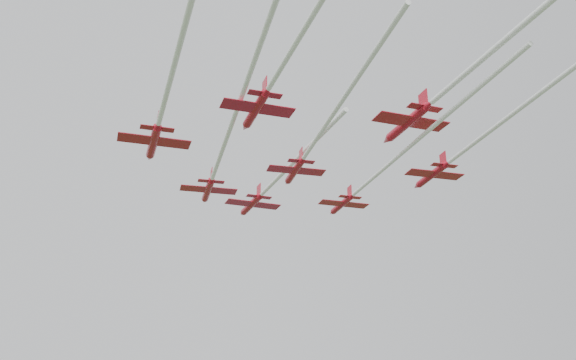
{
  "coord_description": "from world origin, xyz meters",
  "views": [
    {
      "loc": [
        -14.82,
        -92.59,
        17.42
      ],
      "look_at": [
        -4.65,
        -4.47,
        51.83
      ],
      "focal_mm": 40.0,
      "sensor_mm": 36.0,
      "label": 1
    }
  ],
  "objects": [
    {
      "name": "jet_row4_right",
      "position": [
        10.7,
        -31.17,
        53.53
      ],
      "size": [
        14.16,
        46.97,
        2.9
      ],
      "rotation": [
        0.0,
        0.0,
        0.22
      ],
      "color": "red"
    },
    {
      "name": "jet_row3_left",
      "position": [
        -21.04,
        -28.65,
        51.97
      ],
      "size": [
        14.02,
        55.55,
        2.77
      ],
      "rotation": [
        0.0,
        0.0,
        0.18
      ],
      "color": "red"
    },
    {
      "name": "jet_row4_left",
      "position": [
        -8.66,
        -39.0,
        51.27
      ],
      "size": [
        13.34,
        49.48,
        2.51
      ],
      "rotation": [
        0.0,
        0.0,
        0.2
      ],
      "color": "red"
    },
    {
      "name": "jet_row2_left",
      "position": [
        -14.23,
        -17.09,
        51.82
      ],
      "size": [
        12.12,
        67.39,
        2.6
      ],
      "rotation": [
        0.0,
        0.0,
        0.12
      ],
      "color": "red"
    },
    {
      "name": "jet_row2_right",
      "position": [
        7.92,
        -8.03,
        51.85
      ],
      "size": [
        13.21,
        54.34,
        2.45
      ],
      "rotation": [
        0.0,
        0.0,
        0.18
      ],
      "color": "red"
    },
    {
      "name": "jet_row3_right",
      "position": [
        18.25,
        -21.85,
        52.05
      ],
      "size": [
        12.22,
        54.96,
        2.54
      ],
      "rotation": [
        0.0,
        0.0,
        0.16
      ],
      "color": "red"
    },
    {
      "name": "jet_lead",
      "position": [
        -7.02,
        3.86,
        53.5
      ],
      "size": [
        14.21,
        43.2,
        2.82
      ],
      "rotation": [
        0.0,
        0.0,
        0.25
      ],
      "color": "red"
    },
    {
      "name": "jet_row3_mid",
      "position": [
        -3.44,
        -21.68,
        50.17
      ],
      "size": [
        8.86,
        43.44,
        2.36
      ],
      "rotation": [
        0.0,
        0.0,
        0.12
      ],
      "color": "red"
    }
  ]
}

